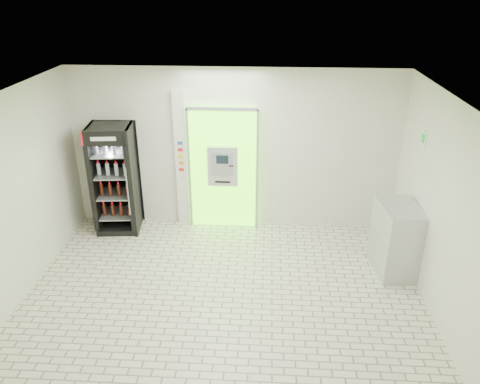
{
  "coord_description": "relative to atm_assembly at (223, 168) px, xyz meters",
  "views": [
    {
      "loc": [
        0.61,
        -5.58,
        4.4
      ],
      "look_at": [
        0.19,
        1.2,
        1.26
      ],
      "focal_mm": 35.0,
      "sensor_mm": 36.0,
      "label": 1
    }
  ],
  "objects": [
    {
      "name": "atm_assembly",
      "position": [
        0.0,
        0.0,
        0.0
      ],
      "size": [
        1.3,
        0.24,
        2.33
      ],
      "color": "#57EA14",
      "rests_on": "ground"
    },
    {
      "name": "pillar",
      "position": [
        -0.78,
        0.04,
        0.13
      ],
      "size": [
        0.22,
        0.11,
        2.6
      ],
      "color": "silver",
      "rests_on": "ground"
    },
    {
      "name": "room_shell",
      "position": [
        0.2,
        -2.41,
        0.67
      ],
      "size": [
        6.0,
        6.0,
        6.0
      ],
      "color": "silver",
      "rests_on": "ground"
    },
    {
      "name": "steel_cabinet",
      "position": [
        2.9,
        -1.41,
        -0.59
      ],
      "size": [
        0.68,
        0.93,
        1.17
      ],
      "rotation": [
        0.0,
        0.0,
        0.11
      ],
      "color": "#B1B4B9",
      "rests_on": "ground"
    },
    {
      "name": "beverage_cooler",
      "position": [
        -1.97,
        -0.25,
        -0.2
      ],
      "size": [
        0.83,
        0.77,
        2.03
      ],
      "rotation": [
        0.0,
        0.0,
        0.11
      ],
      "color": "black",
      "rests_on": "ground"
    },
    {
      "name": "exit_sign",
      "position": [
        3.19,
        -1.01,
        0.95
      ],
      "size": [
        0.02,
        0.22,
        0.26
      ],
      "color": "white",
      "rests_on": "room_shell"
    },
    {
      "name": "ground",
      "position": [
        0.2,
        -2.41,
        -1.17
      ],
      "size": [
        6.0,
        6.0,
        0.0
      ],
      "primitive_type": "plane",
      "color": "beige",
      "rests_on": "ground"
    }
  ]
}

